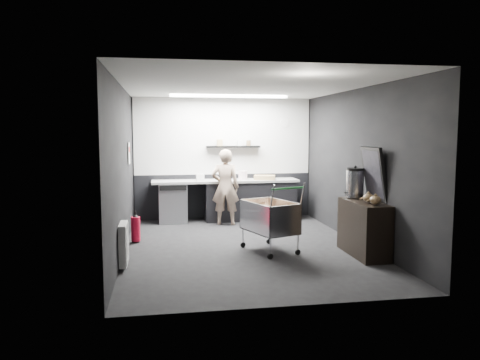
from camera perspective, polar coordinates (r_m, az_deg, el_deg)
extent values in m
plane|color=black|center=(8.04, 0.61, -8.16)|extent=(5.50, 5.50, 0.00)
plane|color=silver|center=(7.84, 0.63, 11.36)|extent=(5.50, 5.50, 0.00)
plane|color=black|center=(10.54, -2.02, 2.63)|extent=(5.50, 0.00, 5.50)
plane|color=black|center=(5.15, 6.02, -0.91)|extent=(5.50, 0.00, 5.50)
plane|color=black|center=(7.73, -14.14, 1.23)|extent=(0.00, 5.50, 5.50)
plane|color=black|center=(8.41, 14.16, 1.61)|extent=(0.00, 5.50, 5.50)
cube|color=silver|center=(10.50, -2.02, 5.35)|extent=(3.95, 0.02, 1.70)
cube|color=black|center=(10.60, -1.99, -1.96)|extent=(3.95, 0.02, 1.00)
cube|color=black|center=(10.42, -0.84, 4.09)|extent=(1.20, 0.22, 0.04)
cylinder|color=white|center=(10.76, 5.44, 6.94)|extent=(0.20, 0.03, 0.20)
cube|color=white|center=(9.01, -13.40, 3.18)|extent=(0.02, 0.30, 0.40)
cube|color=red|center=(9.00, -13.38, 3.62)|extent=(0.02, 0.22, 0.10)
cube|color=white|center=(6.99, -14.02, -7.56)|extent=(0.10, 0.50, 0.60)
cube|color=white|center=(9.65, -1.34, 10.17)|extent=(2.40, 0.20, 0.04)
cube|color=black|center=(10.40, 1.24, -2.54)|extent=(2.00, 0.56, 0.85)
cube|color=#A2A19D|center=(10.25, -1.77, -0.12)|extent=(3.20, 0.60, 0.05)
cube|color=#9EA0A5|center=(10.22, -8.17, -2.75)|extent=(0.60, 0.58, 0.85)
cube|color=black|center=(9.87, -8.16, -0.97)|extent=(0.56, 0.02, 0.10)
imported|color=beige|center=(9.81, -1.81, -0.86)|extent=(0.64, 0.49, 1.59)
cube|color=silver|center=(7.72, 3.63, -6.19)|extent=(0.88, 1.08, 0.02)
cube|color=silver|center=(7.61, 1.49, -4.54)|extent=(0.33, 0.88, 0.49)
cube|color=silver|center=(7.74, 5.74, -4.39)|extent=(0.33, 0.88, 0.49)
cube|color=silver|center=(7.24, 4.46, -5.11)|extent=(0.57, 0.22, 0.49)
cube|color=silver|center=(8.11, 2.90, -3.89)|extent=(0.57, 0.22, 0.49)
cylinder|color=silver|center=(7.29, 2.37, -8.14)|extent=(0.02, 0.02, 0.33)
cylinder|color=silver|center=(7.42, 6.36, -7.93)|extent=(0.02, 0.02, 0.33)
cylinder|color=silver|center=(8.11, 1.12, -6.69)|extent=(0.02, 0.02, 0.33)
cylinder|color=silver|center=(8.22, 4.72, -6.54)|extent=(0.02, 0.02, 0.33)
cylinder|color=#238137|center=(7.10, 4.61, -1.07)|extent=(0.58, 0.23, 0.03)
cube|color=brown|center=(7.75, 2.50, -4.47)|extent=(0.36, 0.40, 0.42)
cube|color=brown|center=(7.59, 4.99, -4.88)|extent=(0.33, 0.37, 0.37)
cylinder|color=black|center=(7.33, 2.36, -9.22)|extent=(0.09, 0.06, 0.09)
cylinder|color=black|center=(8.14, 1.11, -7.67)|extent=(0.09, 0.06, 0.09)
cylinder|color=black|center=(7.45, 6.35, -9.00)|extent=(0.09, 0.06, 0.09)
cylinder|color=black|center=(8.25, 4.72, -7.51)|extent=(0.09, 0.06, 0.09)
cube|color=black|center=(7.70, 14.83, -5.72)|extent=(0.43, 1.15, 0.86)
cylinder|color=silver|center=(7.94, 13.82, -0.45)|extent=(0.29, 0.29, 0.44)
cylinder|color=black|center=(7.92, 13.87, 1.27)|extent=(0.29, 0.29, 0.04)
sphere|color=black|center=(7.92, 13.87, 1.55)|extent=(0.05, 0.05, 0.05)
ellipsoid|color=brown|center=(7.48, 15.39, -2.13)|extent=(0.17, 0.17, 0.14)
ellipsoid|color=brown|center=(7.27, 16.18, -2.38)|extent=(0.17, 0.17, 0.14)
cube|color=black|center=(7.69, 16.05, 0.72)|extent=(0.20, 0.67, 0.86)
cube|color=black|center=(7.68, 15.88, 0.72)|extent=(0.14, 0.57, 0.74)
cylinder|color=red|center=(8.50, -12.60, -5.85)|extent=(0.16, 0.16, 0.43)
cone|color=black|center=(8.46, -12.64, -4.24)|extent=(0.11, 0.11, 0.06)
cylinder|color=black|center=(8.45, -12.65, -3.95)|extent=(0.03, 0.03, 0.06)
cube|color=#A48957|center=(10.35, 3.01, 0.32)|extent=(0.53, 0.46, 0.09)
cylinder|color=silver|center=(10.30, 0.34, 0.59)|extent=(0.19, 0.19, 0.19)
cube|color=white|center=(10.13, -4.87, 0.33)|extent=(0.17, 0.14, 0.14)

